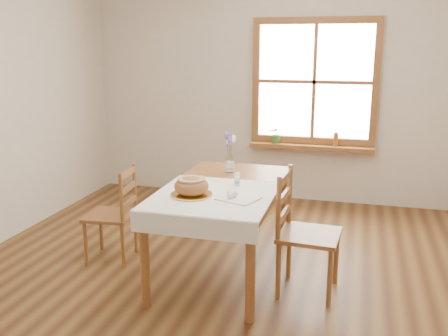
# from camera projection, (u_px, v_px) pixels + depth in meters

# --- Properties ---
(ground) EXTENTS (5.00, 5.00, 0.00)m
(ground) POSITION_uv_depth(u_px,v_px,m) (214.00, 285.00, 4.00)
(ground) COLOR brown
(ground) RESTS_ON ground
(room_walls) EXTENTS (4.60, 5.10, 2.65)m
(room_walls) POSITION_uv_depth(u_px,v_px,m) (213.00, 69.00, 3.58)
(room_walls) COLOR beige
(room_walls) RESTS_ON ground
(window) EXTENTS (1.46, 0.08, 1.46)m
(window) POSITION_uv_depth(u_px,v_px,m) (314.00, 82.00, 5.83)
(window) COLOR #96582E
(window) RESTS_ON ground
(window_sill) EXTENTS (1.46, 0.20, 0.05)m
(window_sill) POSITION_uv_depth(u_px,v_px,m) (311.00, 147.00, 5.95)
(window_sill) COLOR #96582E
(window_sill) RESTS_ON ground
(dining_table) EXTENTS (0.90, 1.60, 0.75)m
(dining_table) POSITION_uv_depth(u_px,v_px,m) (224.00, 196.00, 4.12)
(dining_table) COLOR #96582E
(dining_table) RESTS_ON ground
(table_linen) EXTENTS (0.91, 0.99, 0.01)m
(table_linen) POSITION_uv_depth(u_px,v_px,m) (213.00, 196.00, 3.81)
(table_linen) COLOR white
(table_linen) RESTS_ON dining_table
(chair_left) EXTENTS (0.45, 0.44, 0.85)m
(chair_left) POSITION_uv_depth(u_px,v_px,m) (110.00, 214.00, 4.41)
(chair_left) COLOR #96582E
(chair_left) RESTS_ON ground
(chair_right) EXTENTS (0.50, 0.48, 0.96)m
(chair_right) POSITION_uv_depth(u_px,v_px,m) (309.00, 233.00, 3.80)
(chair_right) COLOR #96582E
(chair_right) RESTS_ON ground
(bread_plate) EXTENTS (0.38, 0.38, 0.02)m
(bread_plate) POSITION_uv_depth(u_px,v_px,m) (192.00, 195.00, 3.79)
(bread_plate) COLOR silver
(bread_plate) RESTS_ON table_linen
(bread_loaf) EXTENTS (0.26, 0.26, 0.15)m
(bread_loaf) POSITION_uv_depth(u_px,v_px,m) (191.00, 184.00, 3.77)
(bread_loaf) COLOR #9E6038
(bread_loaf) RESTS_ON bread_plate
(egg_napkin) EXTENTS (0.34, 0.32, 0.01)m
(egg_napkin) POSITION_uv_depth(u_px,v_px,m) (238.00, 198.00, 3.71)
(egg_napkin) COLOR white
(egg_napkin) RESTS_ON table_linen
(eggs) EXTENTS (0.27, 0.25, 0.05)m
(eggs) POSITION_uv_depth(u_px,v_px,m) (238.00, 195.00, 3.70)
(eggs) COLOR white
(eggs) RESTS_ON egg_napkin
(salt_shaker) EXTENTS (0.05, 0.05, 0.09)m
(salt_shaker) POSITION_uv_depth(u_px,v_px,m) (237.00, 177.00, 4.14)
(salt_shaker) COLOR silver
(salt_shaker) RESTS_ON table_linen
(pepper_shaker) EXTENTS (0.05, 0.05, 0.08)m
(pepper_shaker) POSITION_uv_depth(u_px,v_px,m) (237.00, 181.00, 4.04)
(pepper_shaker) COLOR silver
(pepper_shaker) RESTS_ON table_linen
(flower_vase) EXTENTS (0.09, 0.09, 0.09)m
(flower_vase) POSITION_uv_depth(u_px,v_px,m) (230.00, 167.00, 4.52)
(flower_vase) COLOR silver
(flower_vase) RESTS_ON dining_table
(lavender_bouquet) EXTENTS (0.14, 0.14, 0.27)m
(lavender_bouquet) POSITION_uv_depth(u_px,v_px,m) (230.00, 148.00, 4.48)
(lavender_bouquet) COLOR #665597
(lavender_bouquet) RESTS_ON flower_vase
(potted_plant) EXTENTS (0.25, 0.27, 0.17)m
(potted_plant) POSITION_uv_depth(u_px,v_px,m) (276.00, 136.00, 6.03)
(potted_plant) COLOR #437930
(potted_plant) RESTS_ON window_sill
(amber_bottle) EXTENTS (0.06, 0.06, 0.17)m
(amber_bottle) POSITION_uv_depth(u_px,v_px,m) (336.00, 139.00, 5.85)
(amber_bottle) COLOR #99511C
(amber_bottle) RESTS_ON window_sill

